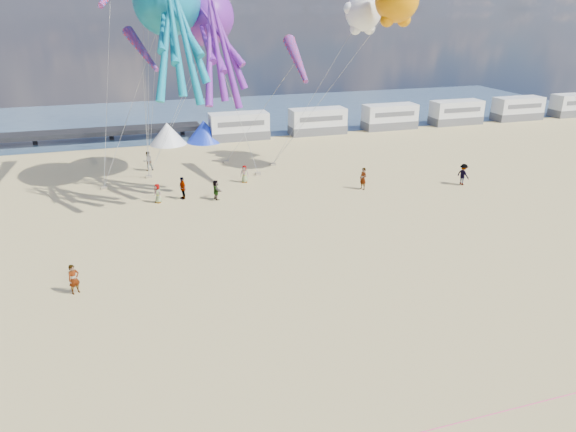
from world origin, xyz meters
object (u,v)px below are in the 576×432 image
object	(u,v)px
beachgoer_4	(216,190)
kite_teddy_orange	(397,0)
beachgoer_3	(183,188)
sandbag_e	(149,177)
sandbag_b	(258,174)
sandbag_c	(273,164)
sandbag_d	(226,162)
beachgoer_2	(463,174)
beachgoer_5	(363,179)
beachgoer_0	(158,193)
kite_panda	(363,12)
motorhome_2	(390,117)
standing_person	(74,279)
kite_octopus_purple	(205,16)
tent_blue	(204,131)
motorhome_3	(456,112)
beachgoer_6	(245,174)
windsock_right	(142,50)
motorhome_4	(518,109)
beachgoer_1	(148,161)
motorhome_5	(575,105)
motorhome_0	(239,126)
kite_octopus_teal	(167,2)
sandbag_a	(104,188)
tent_white	(168,133)

from	to	relation	value
beachgoer_4	kite_teddy_orange	world-z (taller)	kite_teddy_orange
beachgoer_3	sandbag_e	xyz separation A→B (m)	(-2.30, 6.35, -0.78)
sandbag_b	sandbag_e	bearing A→B (deg)	168.04
sandbag_c	sandbag_d	xyz separation A→B (m)	(-4.08, 2.15, 0.00)
beachgoer_2	sandbag_d	xyz separation A→B (m)	(-17.90, 12.42, -0.80)
beachgoer_4	beachgoer_5	xyz separation A→B (m)	(11.99, -1.12, 0.13)
beachgoer_0	beachgoer_3	distance (m)	1.96
beachgoer_4	kite_panda	xyz separation A→B (m)	(14.37, 5.62, 12.80)
motorhome_2	standing_person	size ratio (longest dim) A/B	4.04
sandbag_c	sandbag_e	bearing A→B (deg)	-177.54
kite_octopus_purple	tent_blue	bearing A→B (deg)	59.90
beachgoer_3	sandbag_d	distance (m)	10.39
motorhome_2	sandbag_d	xyz separation A→B (m)	(-22.27, -9.24, -1.39)
tent_blue	sandbag_e	xyz separation A→B (m)	(-6.71, -11.88, -1.09)
motorhome_3	tent_blue	bearing A→B (deg)	180.00
standing_person	sandbag_c	size ratio (longest dim) A/B	3.27
beachgoer_6	windsock_right	xyz separation A→B (m)	(-7.41, 1.08, 10.21)
motorhome_4	tent_blue	xyz separation A→B (m)	(-42.00, 0.00, -0.30)
motorhome_2	standing_person	bearing A→B (deg)	-137.83
beachgoer_2	beachgoer_4	size ratio (longest dim) A/B	1.16
beachgoer_1	kite_panda	world-z (taller)	kite_panda
motorhome_5	beachgoer_2	distance (m)	39.37
motorhome_4	beachgoer_3	size ratio (longest dim) A/B	3.70
beachgoer_1	beachgoer_6	size ratio (longest dim) A/B	1.20
beachgoer_4	sandbag_b	distance (m)	7.06
beachgoer_2	motorhome_0	bearing A→B (deg)	20.26
kite_panda	beachgoer_6	bearing A→B (deg)	178.43
sandbag_b	kite_octopus_teal	distance (m)	15.91
motorhome_2	beachgoer_2	xyz separation A→B (m)	(-4.36, -21.66, -0.59)
motorhome_0	kite_octopus_teal	distance (m)	21.68
motorhome_4	beachgoer_0	size ratio (longest dim) A/B	4.37
sandbag_a	sandbag_c	bearing A→B (deg)	9.51
motorhome_5	sandbag_d	bearing A→B (deg)	-169.69
beachgoer_6	motorhome_4	bearing A→B (deg)	41.45
motorhome_3	kite_octopus_teal	bearing A→B (deg)	-157.23
beachgoer_5	beachgoer_2	bearing A→B (deg)	59.75
tent_white	sandbag_d	bearing A→B (deg)	-62.87
motorhome_2	sandbag_e	xyz separation A→B (m)	(-29.71, -11.88, -1.39)
beachgoer_6	beachgoer_3	bearing A→B (deg)	-134.08
motorhome_2	kite_octopus_purple	world-z (taller)	kite_octopus_purple
beachgoer_2	sandbag_e	distance (m)	27.18
beachgoer_2	beachgoer_4	world-z (taller)	beachgoer_2
tent_blue	kite_teddy_orange	bearing A→B (deg)	-52.34
beachgoer_6	sandbag_a	world-z (taller)	beachgoer_6
beachgoer_0	beachgoer_3	size ratio (longest dim) A/B	0.85
motorhome_5	tent_white	size ratio (longest dim) A/B	1.65
beachgoer_3	kite_octopus_teal	world-z (taller)	kite_octopus_teal
beachgoer_5	sandbag_c	world-z (taller)	beachgoer_5
sandbag_e	beachgoer_1	bearing A→B (deg)	87.17
tent_white	beachgoer_2	size ratio (longest dim) A/B	2.20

